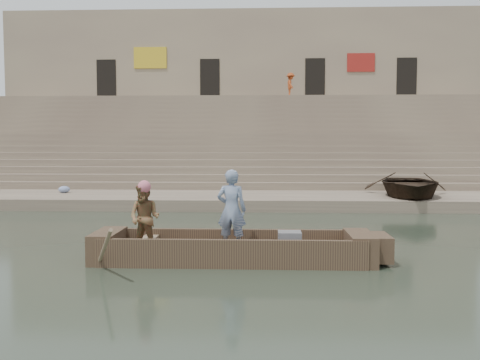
# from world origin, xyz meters

# --- Properties ---
(ground) EXTENTS (120.00, 120.00, 0.00)m
(ground) POSITION_xyz_m (0.00, 0.00, 0.00)
(ground) COLOR #283225
(ground) RESTS_ON ground
(lower_landing) EXTENTS (32.00, 4.00, 0.40)m
(lower_landing) POSITION_xyz_m (0.00, 8.00, 0.20)
(lower_landing) COLOR gray
(lower_landing) RESTS_ON ground
(mid_landing) EXTENTS (32.00, 3.00, 2.80)m
(mid_landing) POSITION_xyz_m (0.00, 15.50, 1.40)
(mid_landing) COLOR gray
(mid_landing) RESTS_ON ground
(upper_landing) EXTENTS (32.00, 3.00, 5.20)m
(upper_landing) POSITION_xyz_m (0.00, 22.50, 2.60)
(upper_landing) COLOR gray
(upper_landing) RESTS_ON ground
(ghat_steps) EXTENTS (32.00, 11.00, 5.20)m
(ghat_steps) POSITION_xyz_m (0.00, 17.19, 1.80)
(ghat_steps) COLOR gray
(ghat_steps) RESTS_ON ground
(building_wall) EXTENTS (32.00, 5.07, 11.20)m
(building_wall) POSITION_xyz_m (0.00, 26.50, 5.60)
(building_wall) COLOR #9B8969
(building_wall) RESTS_ON ground
(main_rowboat) EXTENTS (5.00, 1.30, 0.22)m
(main_rowboat) POSITION_xyz_m (0.97, -1.54, 0.11)
(main_rowboat) COLOR brown
(main_rowboat) RESTS_ON ground
(rowboat_trim) EXTENTS (6.04, 2.63, 2.03)m
(rowboat_trim) POSITION_xyz_m (1.18, -1.55, 0.31)
(rowboat_trim) COLOR brown
(rowboat_trim) RESTS_ON ground
(standing_man) EXTENTS (0.65, 0.48, 1.64)m
(standing_man) POSITION_xyz_m (0.95, -1.44, 1.04)
(standing_man) COLOR navy
(standing_man) RESTS_ON main_rowboat
(rowing_man) EXTENTS (0.78, 0.68, 1.36)m
(rowing_man) POSITION_xyz_m (-0.77, -1.72, 0.90)
(rowing_man) COLOR #257136
(rowing_man) RESTS_ON main_rowboat
(television) EXTENTS (0.46, 0.42, 0.40)m
(television) POSITION_xyz_m (2.11, -1.54, 0.42)
(television) COLOR slate
(television) RESTS_ON main_rowboat
(beached_rowboat) EXTENTS (3.65, 4.69, 0.89)m
(beached_rowboat) POSITION_xyz_m (6.94, 7.68, 0.84)
(beached_rowboat) COLOR #2D2116
(beached_rowboat) RESTS_ON lower_landing
(pedestrian) EXTENTS (0.66, 1.04, 1.54)m
(pedestrian) POSITION_xyz_m (3.30, 22.23, 5.97)
(pedestrian) COLOR #A5411B
(pedestrian) RESTS_ON upper_landing
(cloth_bundles) EXTENTS (3.63, 2.93, 0.26)m
(cloth_bundles) POSITION_xyz_m (-8.14, 8.16, 0.53)
(cloth_bundles) COLOR #3F5999
(cloth_bundles) RESTS_ON lower_landing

